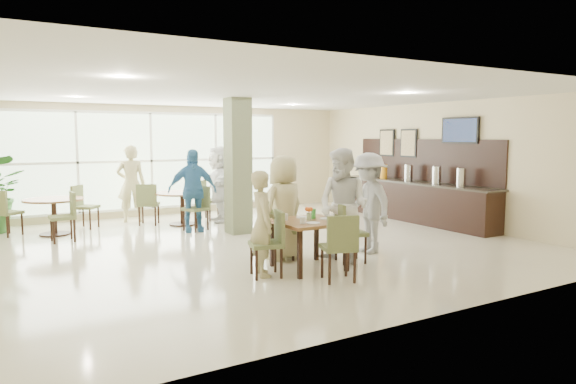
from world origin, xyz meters
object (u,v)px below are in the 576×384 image
teen_left (262,223)px  teen_far (284,208)px  adult_standing (131,184)px  adult_b (219,184)px  buffet_counter (414,198)px  main_table (309,226)px  teen_standing (369,203)px  round_table_left (54,206)px  round_table_right (182,199)px  adult_a (192,190)px  teen_right (343,206)px

teen_left → teen_far: teen_far is taller
teen_left → adult_standing: 5.74m
adult_b → buffet_counter: bearing=72.9°
main_table → teen_standing: (1.49, 0.42, 0.21)m
teen_left → teen_standing: bearing=-67.0°
adult_standing → round_table_left: bearing=37.2°
adult_b → teen_standing: bearing=24.3°
round_table_right → adult_standing: adult_standing is taller
adult_a → teen_left: bearing=-84.0°
teen_far → adult_standing: bearing=-94.0°
teen_left → adult_standing: size_ratio=0.84×
main_table → round_table_right: (-0.37, 4.79, -0.07)m
teen_far → adult_b: adult_b is taller
teen_far → adult_standing: size_ratio=0.94×
round_table_left → round_table_right: same height
adult_a → teen_far: bearing=-71.2°
round_table_left → teen_far: teen_far is taller
teen_left → adult_a: adult_a is taller
round_table_left → round_table_right: 2.68m
main_table → round_table_right: same height
buffet_counter → round_table_left: bearing=162.4°
adult_a → main_table: bearing=-72.5°
round_table_right → adult_b: 0.96m
teen_standing → round_table_right: bearing=-151.1°
round_table_left → adult_standing: bearing=24.4°
teen_far → adult_a: (-0.44, 3.14, 0.02)m
main_table → round_table_left: size_ratio=0.83×
round_table_left → buffet_counter: (7.66, -2.42, -0.04)m
round_table_left → adult_b: adult_b is taller
round_table_right → teen_right: (1.04, -4.75, 0.32)m
round_table_left → teen_right: size_ratio=0.64×
main_table → teen_standing: size_ratio=0.56×
main_table → teen_right: bearing=3.0°
buffet_counter → teen_far: buffet_counter is taller
round_table_right → teen_standing: bearing=-66.9°
teen_right → adult_b: size_ratio=1.02×
round_table_right → adult_a: adult_a is taller
adult_b → teen_far: bearing=4.3°
adult_a → adult_b: bearing=53.6°
main_table → teen_far: size_ratio=0.57×
main_table → adult_b: size_ratio=0.55×
buffet_counter → teen_far: (-4.62, -1.79, 0.30)m
round_table_left → adult_standing: size_ratio=0.65×
main_table → adult_b: adult_b is taller
teen_standing → teen_right: bearing=-59.3°
teen_standing → adult_a: (-1.95, 3.46, 0.01)m
teen_standing → adult_standing: 6.01m
round_table_left → round_table_right: bearing=-3.3°
round_table_right → main_table: bearing=-85.5°
teen_standing → adult_b: bearing=-161.9°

